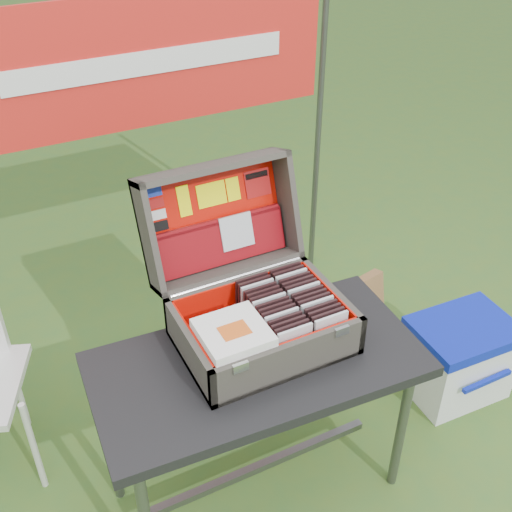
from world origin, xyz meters
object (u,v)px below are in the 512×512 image
suitcase (255,275)px  cooler (458,358)px  table (257,429)px  cardboard_box (356,315)px

suitcase → cooler: (0.96, -0.06, -0.74)m
table → suitcase: suitcase is taller
table → cooler: (1.02, 0.06, -0.15)m
table → cardboard_box: (0.79, 0.52, -0.16)m
suitcase → cardboard_box: 1.12m
cooler → suitcase: bearing=178.7°
table → cooler: bearing=7.0°
suitcase → cooler: size_ratio=1.30×
table → suitcase: 0.60m
cooler → cardboard_box: size_ratio=1.20×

